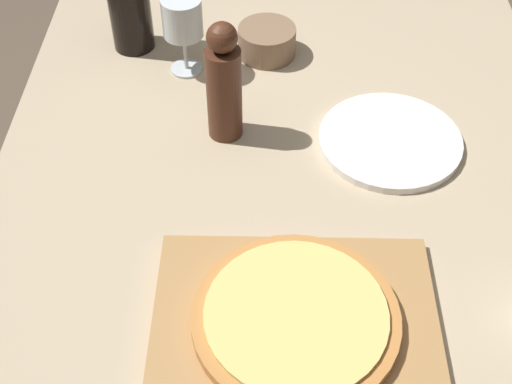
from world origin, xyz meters
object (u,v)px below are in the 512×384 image
object	(u,v)px
pepper_mill	(224,84)
wine_glass	(182,20)
small_bowl	(267,41)
pizza	(296,318)

from	to	relation	value
pepper_mill	wine_glass	xyz separation A→B (m)	(-0.08, 0.18, 0.01)
small_bowl	pizza	bearing A→B (deg)	-86.08
pizza	small_bowl	world-z (taller)	small_bowl
pepper_mill	small_bowl	xyz separation A→B (m)	(0.07, 0.24, -0.08)
pepper_mill	wine_glass	distance (m)	0.20
pizza	wine_glass	xyz separation A→B (m)	(-0.20, 0.58, 0.08)
pizza	small_bowl	size ratio (longest dim) A/B	2.48
pizza	wine_glass	distance (m)	0.62
pizza	small_bowl	distance (m)	0.64
pizza	wine_glass	size ratio (longest dim) A/B	1.82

